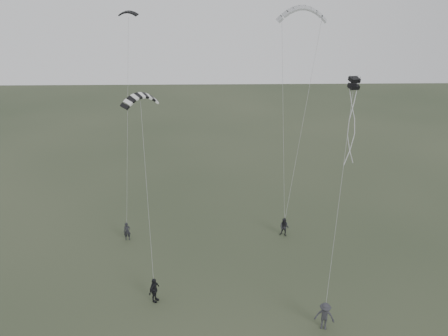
{
  "coord_description": "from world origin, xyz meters",
  "views": [
    {
      "loc": [
        0.0,
        -24.57,
        19.51
      ],
      "look_at": [
        0.74,
        5.64,
        6.97
      ],
      "focal_mm": 35.0,
      "sensor_mm": 36.0,
      "label": 1
    }
  ],
  "objects_px": {
    "flyer_left": "(127,231)",
    "flyer_right": "(284,227)",
    "kite_striped": "(140,95)",
    "flyer_far": "(325,316)",
    "kite_dark_small": "(128,12)",
    "kite_box": "(354,83)",
    "flyer_center": "(154,290)",
    "kite_pale_large": "(303,8)"
  },
  "relations": [
    {
      "from": "kite_striped",
      "to": "kite_box",
      "type": "bearing_deg",
      "value": -48.53
    },
    {
      "from": "flyer_right",
      "to": "flyer_left",
      "type": "bearing_deg",
      "value": -151.8
    },
    {
      "from": "flyer_far",
      "to": "kite_box",
      "type": "distance_m",
      "value": 14.84
    },
    {
      "from": "flyer_far",
      "to": "kite_striped",
      "type": "height_order",
      "value": "kite_striped"
    },
    {
      "from": "flyer_right",
      "to": "kite_pale_large",
      "type": "distance_m",
      "value": 18.39
    },
    {
      "from": "flyer_right",
      "to": "kite_pale_large",
      "type": "xyz_separation_m",
      "value": [
        1.61,
        6.52,
        17.12
      ]
    },
    {
      "from": "flyer_center",
      "to": "flyer_far",
      "type": "xyz_separation_m",
      "value": [
        10.73,
        -2.79,
        0.04
      ]
    },
    {
      "from": "flyer_right",
      "to": "kite_box",
      "type": "height_order",
      "value": "kite_box"
    },
    {
      "from": "flyer_center",
      "to": "kite_dark_small",
      "type": "bearing_deg",
      "value": 38.7
    },
    {
      "from": "flyer_center",
      "to": "kite_box",
      "type": "xyz_separation_m",
      "value": [
        13.18,
        4.23,
        12.88
      ]
    },
    {
      "from": "flyer_left",
      "to": "kite_box",
      "type": "distance_m",
      "value": 21.23
    },
    {
      "from": "kite_pale_large",
      "to": "flyer_center",
      "type": "bearing_deg",
      "value": -124.76
    },
    {
      "from": "flyer_right",
      "to": "flyer_center",
      "type": "bearing_deg",
      "value": -113.78
    },
    {
      "from": "flyer_left",
      "to": "kite_dark_small",
      "type": "height_order",
      "value": "kite_dark_small"
    },
    {
      "from": "flyer_right",
      "to": "flyer_center",
      "type": "xyz_separation_m",
      "value": [
        -9.93,
        -8.14,
        0.09
      ]
    },
    {
      "from": "kite_dark_small",
      "to": "kite_pale_large",
      "type": "bearing_deg",
      "value": 18.49
    },
    {
      "from": "kite_striped",
      "to": "flyer_far",
      "type": "bearing_deg",
      "value": -77.76
    },
    {
      "from": "flyer_right",
      "to": "kite_striped",
      "type": "xyz_separation_m",
      "value": [
        -10.99,
        -1.73,
        11.72
      ]
    },
    {
      "from": "flyer_center",
      "to": "kite_striped",
      "type": "xyz_separation_m",
      "value": [
        -1.07,
        6.41,
        11.63
      ]
    },
    {
      "from": "kite_striped",
      "to": "flyer_right",
      "type": "bearing_deg",
      "value": -30.86
    },
    {
      "from": "flyer_far",
      "to": "kite_striped",
      "type": "bearing_deg",
      "value": 157.16
    },
    {
      "from": "kite_dark_small",
      "to": "kite_box",
      "type": "distance_m",
      "value": 18.62
    },
    {
      "from": "flyer_far",
      "to": "flyer_right",
      "type": "bearing_deg",
      "value": 109.29
    },
    {
      "from": "kite_dark_small",
      "to": "kite_box",
      "type": "relative_size",
      "value": 2.24
    },
    {
      "from": "flyer_left",
      "to": "flyer_right",
      "type": "relative_size",
      "value": 0.97
    },
    {
      "from": "flyer_left",
      "to": "flyer_center",
      "type": "xyz_separation_m",
      "value": [
        3.21,
        -7.83,
        0.11
      ]
    },
    {
      "from": "flyer_right",
      "to": "flyer_far",
      "type": "height_order",
      "value": "flyer_far"
    },
    {
      "from": "kite_box",
      "to": "flyer_center",
      "type": "bearing_deg",
      "value": -176.35
    },
    {
      "from": "flyer_center",
      "to": "kite_dark_small",
      "type": "distance_m",
      "value": 21.52
    },
    {
      "from": "flyer_far",
      "to": "kite_box",
      "type": "bearing_deg",
      "value": 85.84
    },
    {
      "from": "flyer_center",
      "to": "kite_striped",
      "type": "relative_size",
      "value": 0.65
    },
    {
      "from": "flyer_center",
      "to": "kite_box",
      "type": "relative_size",
      "value": 2.58
    },
    {
      "from": "flyer_center",
      "to": "flyer_far",
      "type": "height_order",
      "value": "flyer_far"
    },
    {
      "from": "flyer_right",
      "to": "kite_dark_small",
      "type": "distance_m",
      "value": 21.66
    },
    {
      "from": "flyer_center",
      "to": "kite_pale_large",
      "type": "bearing_deg",
      "value": -11.0
    },
    {
      "from": "kite_striped",
      "to": "kite_box",
      "type": "distance_m",
      "value": 14.47
    },
    {
      "from": "kite_dark_small",
      "to": "kite_box",
      "type": "xyz_separation_m",
      "value": [
        15.85,
        -8.95,
        -3.92
      ]
    },
    {
      "from": "kite_dark_small",
      "to": "kite_box",
      "type": "bearing_deg",
      "value": -16.92
    },
    {
      "from": "flyer_far",
      "to": "kite_pale_large",
      "type": "bearing_deg",
      "value": 102.44
    },
    {
      "from": "kite_dark_small",
      "to": "kite_box",
      "type": "height_order",
      "value": "kite_dark_small"
    },
    {
      "from": "flyer_right",
      "to": "kite_striped",
      "type": "relative_size",
      "value": 0.59
    },
    {
      "from": "flyer_center",
      "to": "flyer_right",
      "type": "bearing_deg",
      "value": -23.42
    }
  ]
}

